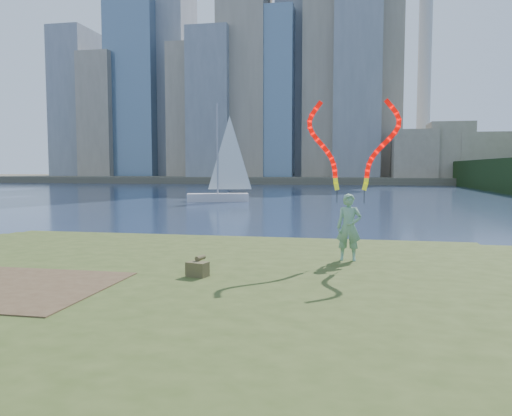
# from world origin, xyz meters

# --- Properties ---
(ground) EXTENTS (320.00, 320.00, 0.00)m
(ground) POSITION_xyz_m (0.00, 0.00, 0.00)
(ground) COLOR #1B2944
(ground) RESTS_ON ground
(grassy_knoll) EXTENTS (20.00, 18.00, 0.80)m
(grassy_knoll) POSITION_xyz_m (0.00, -2.30, 0.34)
(grassy_knoll) COLOR #364518
(grassy_knoll) RESTS_ON ground
(dirt_patch) EXTENTS (3.20, 3.00, 0.02)m
(dirt_patch) POSITION_xyz_m (-2.20, -3.20, 0.81)
(dirt_patch) COLOR #47331E
(dirt_patch) RESTS_ON grassy_knoll
(far_shore) EXTENTS (320.00, 40.00, 1.20)m
(far_shore) POSITION_xyz_m (0.00, 95.00, 0.60)
(far_shore) COLOR #514C3B
(far_shore) RESTS_ON ground
(woman_with_ribbons) EXTENTS (2.00, 0.38, 3.91)m
(woman_with_ribbons) POSITION_xyz_m (3.50, 0.57, 2.24)
(woman_with_ribbons) COLOR #206E3E
(woman_with_ribbons) RESTS_ON grassy_knoll
(canvas_bag) EXTENTS (0.45, 0.50, 0.38)m
(canvas_bag) POSITION_xyz_m (0.65, -1.70, 0.95)
(canvas_bag) COLOR brown
(canvas_bag) RESTS_ON grassy_knoll
(sailboat) EXTENTS (5.60, 3.09, 8.46)m
(sailboat) POSITION_xyz_m (-7.67, 30.91, 1.46)
(sailboat) COLOR silver
(sailboat) RESTS_ON ground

